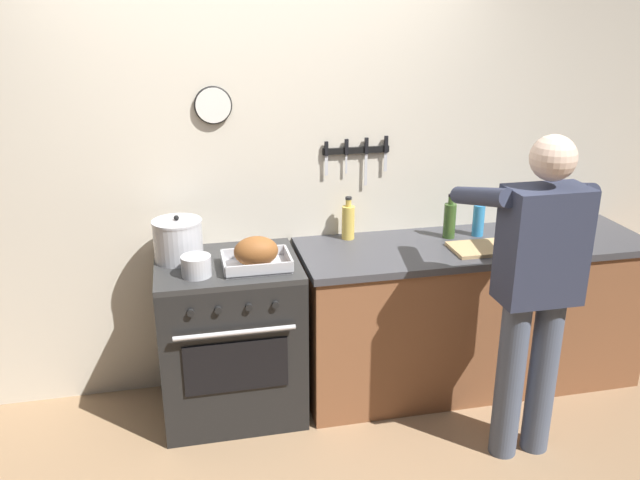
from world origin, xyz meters
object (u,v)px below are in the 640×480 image
Objects in this scene: cutting_board at (483,248)px; bottle_cooking_oil at (348,221)px; saucepan at (196,266)px; bottle_dish_soap at (478,219)px; person_cook at (536,281)px; stove at (231,338)px; bottle_olive_oil at (450,220)px; roasting_pan at (256,254)px; stock_pot at (178,240)px.

cutting_board is 0.78m from bottle_cooking_oil.
bottle_dish_soap is at bearing 8.84° from saucepan.
bottle_cooking_oil is at bearing 48.83° from person_cook.
cutting_board reaches higher than stove.
person_cook is 0.80m from bottle_olive_oil.
bottle_cooking_oil is (0.72, 0.22, 0.55)m from stove.
person_cook reaches higher than saucepan.
bottle_dish_soap reaches higher than cutting_board.
roasting_pan is 0.44m from stock_pot.
roasting_pan is 1.34× the size of stock_pot.
person_cook is 4.72× the size of roasting_pan.
person_cook is 0.56m from cutting_board.
stove is 5.92× the size of saucepan.
cutting_board is 0.26m from bottle_dish_soap.
roasting_pan is 1.34× the size of bottle_olive_oil.
stock_pot reaches higher than cutting_board.
saucepan is at bearing -172.00° from roasting_pan.
stock_pot is 1.68m from cutting_board.
person_cook is at bearing -18.63° from saucepan.
bottle_cooking_oil is 0.77m from bottle_dish_soap.
stove is 2.56× the size of roasting_pan.
saucepan is at bearing -71.30° from stock_pot.
bottle_dish_soap is (0.07, 0.23, 0.09)m from cutting_board.
saucepan is 1.67m from bottle_dish_soap.
saucepan is at bearing -157.44° from bottle_cooking_oil.
bottle_cooking_oil is at bearing 22.56° from saucepan.
person_cook is at bearing -95.05° from bottle_dish_soap.
stock_pot is 1.04× the size of bottle_cooking_oil.
stove is 0.55m from saucepan.
bottle_olive_oil reaches higher than bottle_cooking_oil.
bottle_olive_oil is at bearing 10.05° from saucepan.
stock_pot is at bearing -172.48° from bottle_cooking_oil.
bottle_olive_oil reaches higher than cutting_board.
saucepan is 0.60× the size of bottle_cooking_oil.
bottle_olive_oil is (1.16, 0.22, 0.04)m from roasting_pan.
bottle_dish_soap is 0.92× the size of bottle_olive_oil.
stove is 0.94m from bottle_cooking_oil.
bottle_dish_soap reaches higher than saucepan.
person_cook reaches higher than stove.
bottle_cooking_oil reaches higher than cutting_board.
cutting_board is at bearing 0.98° from saucepan.
roasting_pan is at bearing -169.40° from bottle_olive_oil.
saucepan reaches higher than stove.
stock_pot is 0.26m from saucepan.
person_cook reaches higher than bottle_cooking_oil.
stock_pot is (-0.39, 0.20, 0.04)m from roasting_pan.
saucepan is at bearing -138.52° from stove.
stock_pot reaches higher than bottle_dish_soap.
person_cook is 1.83m from stock_pot.
stock_pot is 0.98m from bottle_cooking_oil.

